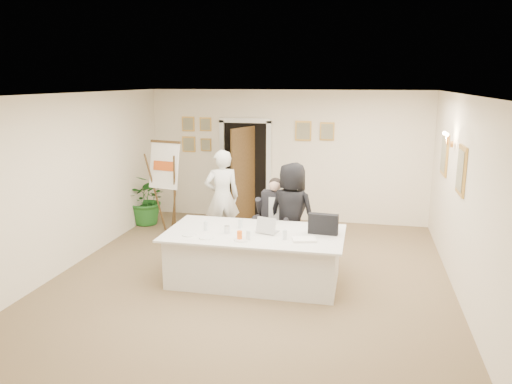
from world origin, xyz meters
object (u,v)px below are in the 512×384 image
(paper_stack, at_px, (304,240))
(standing_man, at_px, (222,197))
(laptop, at_px, (267,223))
(oj_glass, at_px, (240,235))
(laptop_bag, at_px, (323,224))
(steel_jug, at_px, (227,229))
(flip_chart, at_px, (168,191))
(conference_table, at_px, (255,256))
(potted_palm, at_px, (148,199))
(seated_man, at_px, (275,217))
(standing_woman, at_px, (292,213))

(paper_stack, bearing_deg, standing_man, 133.02)
(laptop, height_order, oj_glass, laptop)
(laptop_bag, height_order, steel_jug, laptop_bag)
(flip_chart, bearing_deg, standing_man, -19.34)
(conference_table, bearing_deg, paper_stack, -17.38)
(paper_stack, bearing_deg, oj_glass, -170.16)
(conference_table, distance_m, laptop_bag, 1.15)
(potted_palm, distance_m, oj_glass, 4.03)
(seated_man, height_order, laptop, seated_man)
(seated_man, height_order, standing_man, standing_man)
(conference_table, xyz_separation_m, standing_woman, (0.42, 0.93, 0.45))
(conference_table, relative_size, potted_palm, 2.43)
(laptop_bag, bearing_deg, steel_jug, -164.77)
(conference_table, xyz_separation_m, oj_glass, (-0.13, -0.40, 0.45))
(laptop_bag, relative_size, steel_jug, 3.97)
(flip_chart, relative_size, laptop_bag, 4.16)
(laptop, bearing_deg, standing_man, 141.86)
(steel_jug, bearing_deg, seated_man, 68.53)
(oj_glass, height_order, steel_jug, oj_glass)
(potted_palm, bearing_deg, standing_woman, -25.87)
(flip_chart, bearing_deg, potted_palm, 144.92)
(seated_man, distance_m, steel_jug, 1.36)
(standing_man, bearing_deg, potted_palm, -51.93)
(conference_table, bearing_deg, laptop, 13.38)
(standing_man, xyz_separation_m, oj_glass, (0.84, -2.03, -0.04))
(conference_table, distance_m, flip_chart, 3.06)
(seated_man, relative_size, oj_glass, 10.79)
(standing_woman, relative_size, steel_jug, 15.41)
(potted_palm, height_order, paper_stack, potted_palm)
(standing_man, relative_size, paper_stack, 5.34)
(steel_jug, bearing_deg, laptop, 16.63)
(flip_chart, height_order, steel_jug, flip_chart)
(potted_palm, distance_m, steel_jug, 3.65)
(seated_man, relative_size, flip_chart, 0.77)
(conference_table, relative_size, flip_chart, 1.46)
(standing_man, height_order, steel_jug, standing_man)
(potted_palm, xyz_separation_m, paper_stack, (3.65, -2.77, 0.25))
(laptop_bag, bearing_deg, standing_man, 147.62)
(flip_chart, xyz_separation_m, laptop, (2.40, -2.02, 0.07))
(potted_palm, distance_m, paper_stack, 4.59)
(seated_man, xyz_separation_m, steel_jug, (-0.49, -1.26, 0.13))
(seated_man, relative_size, standing_woman, 0.83)
(standing_man, bearing_deg, oj_glass, 85.96)
(flip_chart, xyz_separation_m, oj_glass, (2.08, -2.47, -0.00))
(steel_jug, bearing_deg, standing_man, 108.29)
(potted_palm, xyz_separation_m, laptop_bag, (3.88, -2.40, 0.38))
(laptop_bag, bearing_deg, laptop, -169.29)
(laptop_bag, bearing_deg, flip_chart, 153.75)
(standing_woman, height_order, laptop_bag, standing_woman)
(flip_chart, bearing_deg, conference_table, -43.06)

